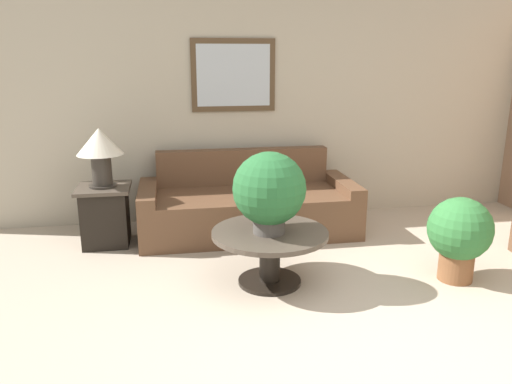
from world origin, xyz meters
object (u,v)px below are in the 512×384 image
object	(u,v)px
coffee_table	(270,245)
potted_plant_floor	(459,233)
potted_plant_on_table	(269,190)
side_table	(106,215)
table_lamp	(100,147)
couch_main	(248,207)

from	to	relation	value
coffee_table	potted_plant_floor	distance (m)	1.60
coffee_table	potted_plant_on_table	size ratio (longest dim) A/B	1.45
side_table	potted_plant_on_table	size ratio (longest dim) A/B	0.90
table_lamp	potted_plant_floor	distance (m)	3.39
side_table	potted_plant_floor	size ratio (longest dim) A/B	0.83
coffee_table	table_lamp	world-z (taller)	table_lamp
couch_main	coffee_table	size ratio (longest dim) A/B	2.37
potted_plant_floor	table_lamp	bearing A→B (deg)	155.26
potted_plant_on_table	side_table	bearing A→B (deg)	139.64
coffee_table	side_table	distance (m)	1.88
couch_main	potted_plant_on_table	distance (m)	1.45
couch_main	potted_plant_floor	bearing A→B (deg)	-44.25
side_table	potted_plant_on_table	distance (m)	1.96
coffee_table	table_lamp	xyz separation A→B (m)	(-1.45, 1.19, 0.66)
couch_main	side_table	bearing A→B (deg)	-175.33
side_table	table_lamp	distance (m)	0.69
coffee_table	potted_plant_on_table	bearing A→B (deg)	-113.18
couch_main	potted_plant_on_table	size ratio (longest dim) A/B	3.43
couch_main	side_table	world-z (taller)	couch_main
couch_main	potted_plant_floor	size ratio (longest dim) A/B	3.15
coffee_table	couch_main	bearing A→B (deg)	89.04
potted_plant_floor	potted_plant_on_table	bearing A→B (deg)	173.72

